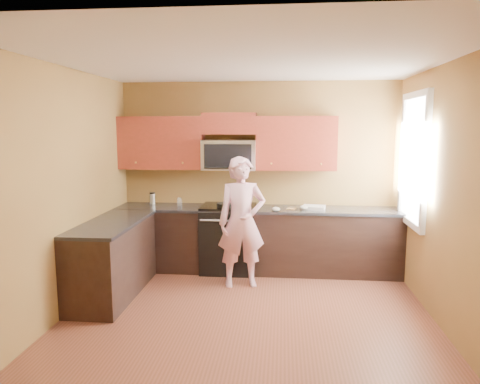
# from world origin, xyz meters

# --- Properties ---
(floor) EXTENTS (4.00, 4.00, 0.00)m
(floor) POSITION_xyz_m (0.00, 0.00, 0.00)
(floor) COLOR brown
(floor) RESTS_ON ground
(ceiling) EXTENTS (4.00, 4.00, 0.00)m
(ceiling) POSITION_xyz_m (0.00, 0.00, 2.70)
(ceiling) COLOR white
(ceiling) RESTS_ON ground
(wall_back) EXTENTS (4.00, 0.00, 4.00)m
(wall_back) POSITION_xyz_m (0.00, 2.00, 1.35)
(wall_back) COLOR brown
(wall_back) RESTS_ON ground
(wall_front) EXTENTS (4.00, 0.00, 4.00)m
(wall_front) POSITION_xyz_m (0.00, -2.00, 1.35)
(wall_front) COLOR brown
(wall_front) RESTS_ON ground
(wall_left) EXTENTS (0.00, 4.00, 4.00)m
(wall_left) POSITION_xyz_m (-2.00, 0.00, 1.35)
(wall_left) COLOR brown
(wall_left) RESTS_ON ground
(wall_right) EXTENTS (0.00, 4.00, 4.00)m
(wall_right) POSITION_xyz_m (2.00, 0.00, 1.35)
(wall_right) COLOR brown
(wall_right) RESTS_ON ground
(cabinet_back_run) EXTENTS (4.00, 0.60, 0.88)m
(cabinet_back_run) POSITION_xyz_m (0.00, 1.70, 0.44)
(cabinet_back_run) COLOR black
(cabinet_back_run) RESTS_ON floor
(cabinet_left_run) EXTENTS (0.60, 1.60, 0.88)m
(cabinet_left_run) POSITION_xyz_m (-1.70, 0.60, 0.44)
(cabinet_left_run) COLOR black
(cabinet_left_run) RESTS_ON floor
(countertop_back) EXTENTS (4.00, 0.62, 0.04)m
(countertop_back) POSITION_xyz_m (0.00, 1.69, 0.90)
(countertop_back) COLOR black
(countertop_back) RESTS_ON cabinet_back_run
(countertop_left) EXTENTS (0.62, 1.60, 0.04)m
(countertop_left) POSITION_xyz_m (-1.69, 0.60, 0.90)
(countertop_left) COLOR black
(countertop_left) RESTS_ON cabinet_left_run
(stove) EXTENTS (0.76, 0.65, 0.95)m
(stove) POSITION_xyz_m (-0.40, 1.68, 0.47)
(stove) COLOR black
(stove) RESTS_ON floor
(microwave) EXTENTS (0.76, 0.40, 0.42)m
(microwave) POSITION_xyz_m (-0.40, 1.80, 1.45)
(microwave) COLOR silver
(microwave) RESTS_ON wall_back
(upper_cab_left) EXTENTS (1.22, 0.33, 0.75)m
(upper_cab_left) POSITION_xyz_m (-1.39, 1.83, 1.45)
(upper_cab_left) COLOR maroon
(upper_cab_left) RESTS_ON wall_back
(upper_cab_right) EXTENTS (1.12, 0.33, 0.75)m
(upper_cab_right) POSITION_xyz_m (0.54, 1.83, 1.45)
(upper_cab_right) COLOR maroon
(upper_cab_right) RESTS_ON wall_back
(upper_cab_over_mw) EXTENTS (0.76, 0.33, 0.30)m
(upper_cab_over_mw) POSITION_xyz_m (-0.40, 1.83, 2.10)
(upper_cab_over_mw) COLOR maroon
(upper_cab_over_mw) RESTS_ON wall_back
(window) EXTENTS (0.06, 1.06, 1.66)m
(window) POSITION_xyz_m (1.98, 1.20, 1.65)
(window) COLOR white
(window) RESTS_ON wall_right
(woman) EXTENTS (0.69, 0.54, 1.68)m
(woman) POSITION_xyz_m (-0.16, 1.08, 0.84)
(woman) COLOR pink
(woman) RESTS_ON floor
(frying_pan) EXTENTS (0.34, 0.50, 0.06)m
(frying_pan) POSITION_xyz_m (-0.41, 1.54, 0.95)
(frying_pan) COLOR black
(frying_pan) RESTS_ON stove
(butter_tub) EXTENTS (0.15, 0.15, 0.09)m
(butter_tub) POSITION_xyz_m (-0.15, 1.65, 0.92)
(butter_tub) COLOR gold
(butter_tub) RESTS_ON countertop_back
(toast_slice) EXTENTS (0.14, 0.14, 0.01)m
(toast_slice) POSITION_xyz_m (0.49, 1.62, 0.93)
(toast_slice) COLOR #B27F47
(toast_slice) RESTS_ON countertop_back
(napkin_a) EXTENTS (0.11, 0.12, 0.06)m
(napkin_a) POSITION_xyz_m (0.27, 1.45, 0.95)
(napkin_a) COLOR silver
(napkin_a) RESTS_ON countertop_back
(napkin_b) EXTENTS (0.15, 0.16, 0.07)m
(napkin_b) POSITION_xyz_m (0.66, 1.58, 0.95)
(napkin_b) COLOR silver
(napkin_b) RESTS_ON countertop_back
(dish_towel) EXTENTS (0.34, 0.29, 0.05)m
(dish_towel) POSITION_xyz_m (0.80, 1.65, 0.95)
(dish_towel) COLOR white
(dish_towel) RESTS_ON countertop_back
(travel_mug) EXTENTS (0.10, 0.10, 0.17)m
(travel_mug) POSITION_xyz_m (-1.56, 1.86, 0.92)
(travel_mug) COLOR silver
(travel_mug) RESTS_ON countertop_back
(glass_b) EXTENTS (0.09, 0.09, 0.12)m
(glass_b) POSITION_xyz_m (-1.12, 1.74, 0.98)
(glass_b) COLOR silver
(glass_b) RESTS_ON countertop_back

